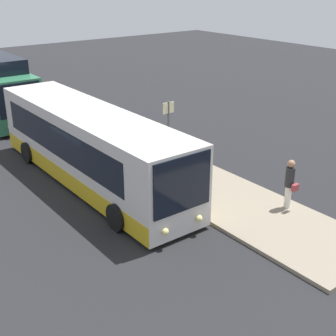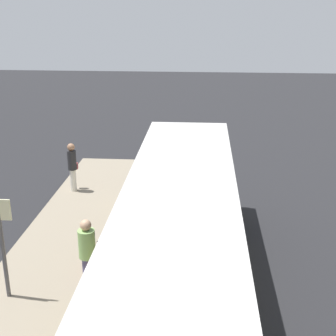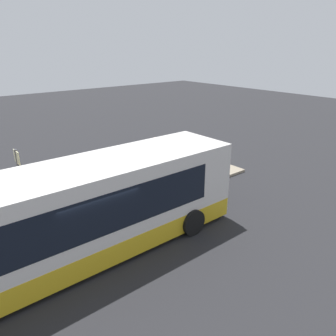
% 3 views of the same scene
% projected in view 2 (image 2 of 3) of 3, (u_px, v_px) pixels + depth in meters
% --- Properties ---
extents(ground, '(80.00, 80.00, 0.00)m').
position_uv_depth(ground, '(186.00, 293.00, 11.73)').
color(ground, '#232326').
extents(platform, '(20.00, 3.55, 0.14)m').
position_uv_depth(platform, '(55.00, 284.00, 11.95)').
color(platform, gray).
rests_on(platform, ground).
extents(bus_lead, '(11.97, 2.82, 3.04)m').
position_uv_depth(bus_lead, '(179.00, 250.00, 10.74)').
color(bus_lead, silver).
rests_on(bus_lead, ground).
extents(passenger_boarding, '(0.51, 0.34, 1.86)m').
position_uv_depth(passenger_boarding, '(72.00, 164.00, 17.45)').
color(passenger_boarding, silver).
rests_on(passenger_boarding, platform).
extents(passenger_waiting, '(0.59, 0.59, 1.84)m').
position_uv_depth(passenger_waiting, '(87.00, 251.00, 11.42)').
color(passenger_waiting, '#4C476B').
rests_on(passenger_waiting, platform).
extents(suitcase, '(0.41, 0.27, 0.97)m').
position_uv_depth(suitcase, '(98.00, 262.00, 12.17)').
color(suitcase, maroon).
rests_on(suitcase, platform).
extents(sign_post, '(0.10, 0.60, 2.60)m').
position_uv_depth(sign_post, '(1.00, 236.00, 10.84)').
color(sign_post, '#4C4C51').
rests_on(sign_post, platform).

